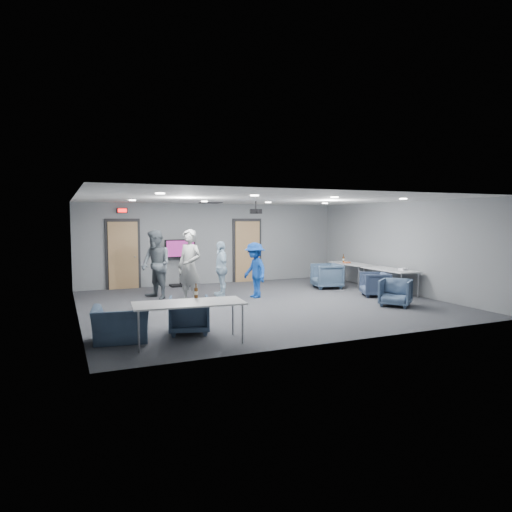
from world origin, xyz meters
name	(u,v)px	position (x,y,z in m)	size (l,w,h in m)	color
floor	(262,303)	(0.00, 0.00, 0.00)	(9.00, 9.00, 0.00)	#34363B
ceiling	(263,199)	(0.00, 0.00, 2.70)	(9.00, 9.00, 0.00)	silver
wall_back	(214,244)	(0.00, 4.00, 1.35)	(9.00, 0.02, 2.70)	slate
wall_front	(354,266)	(0.00, -4.00, 1.35)	(9.00, 0.02, 2.70)	slate
wall_left	(76,257)	(-4.50, 0.00, 1.35)	(0.02, 8.00, 2.70)	slate
wall_right	(400,247)	(4.50, 0.00, 1.35)	(0.02, 8.00, 2.70)	slate
door_left	(123,255)	(-3.00, 3.95, 1.07)	(1.06, 0.17, 2.24)	black
door_right	(247,251)	(1.20, 3.95, 1.07)	(1.06, 0.17, 2.24)	black
exit_sign	(122,210)	(-3.00, 3.93, 2.45)	(0.32, 0.08, 0.16)	black
hvac_diffuser	(210,203)	(-0.50, 2.80, 2.69)	(0.60, 0.60, 0.03)	black
downlights	(263,200)	(0.00, 0.00, 2.68)	(6.18, 3.78, 0.02)	white
person_a	(190,267)	(-1.80, 0.54, 0.97)	(0.70, 0.46, 1.93)	gray
person_b	(156,264)	(-2.42, 1.72, 0.95)	(0.92, 0.72, 1.90)	#535C64
person_c	(221,269)	(-0.62, 1.49, 0.78)	(0.92, 0.38, 1.56)	silver
person_d	(255,270)	(0.14, 0.83, 0.77)	(0.99, 0.57, 1.54)	#163F94
chair_right_a	(327,276)	(2.90, 1.48, 0.39)	(0.84, 0.86, 0.78)	#3C5169
chair_right_b	(375,284)	(3.35, -0.34, 0.34)	(0.73, 0.75, 0.69)	#344059
chair_right_c	(395,293)	(2.90, -1.72, 0.34)	(0.73, 0.75, 0.68)	#3B4D67
chair_front_a	(189,315)	(-2.59, -2.28, 0.35)	(0.75, 0.78, 0.71)	#3A4D65
chair_front_b	(121,324)	(-3.87, -2.40, 0.32)	(0.97, 0.85, 0.63)	#3E516B
table_right_a	(351,265)	(4.00, 1.72, 0.68)	(0.70, 1.69, 0.73)	#B5B7BA
table_right_b	(390,271)	(4.00, -0.18, 0.69)	(0.75, 1.81, 0.73)	#B5B7BA
table_front_left	(189,305)	(-2.78, -3.00, 0.69)	(2.00, 0.97, 0.73)	#B5B7BA
bottle_front	(196,293)	(-2.54, -2.62, 0.83)	(0.07, 0.07, 0.27)	#4F2B0D
bottle_right	(343,259)	(3.93, 2.08, 0.83)	(0.07, 0.07, 0.28)	#4F2B0D
snack_box	(347,262)	(3.88, 1.80, 0.75)	(0.21, 0.14, 0.05)	#B8562E
wrapper	(403,269)	(4.18, -0.53, 0.76)	(0.24, 0.16, 0.05)	white
tv_stand	(180,260)	(-1.24, 3.75, 0.87)	(1.00, 0.47, 1.53)	black
projector	(256,211)	(0.25, 1.01, 2.40)	(0.41, 0.38, 0.36)	black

